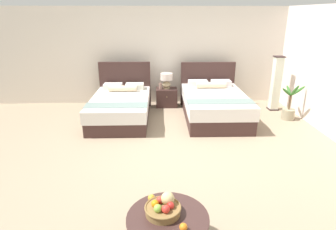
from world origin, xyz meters
name	(u,v)px	position (x,y,z in m)	size (l,w,h in m)	color
ground_plane	(172,156)	(0.00, 0.00, -0.01)	(10.08, 10.15, 0.02)	gray
wall_back	(165,56)	(0.00, 3.28, 1.26)	(10.08, 0.12, 2.53)	silver
bed_near_window	(121,106)	(-1.09, 1.89, 0.31)	(1.34, 2.15, 1.18)	#3D2623
bed_near_corner	(214,104)	(1.09, 1.88, 0.33)	(1.44, 2.23, 1.15)	#3D2623
nightstand	(167,97)	(0.01, 2.81, 0.24)	(0.55, 0.43, 0.48)	#3D2623
table_lamp	(166,79)	(0.01, 2.83, 0.72)	(0.31, 0.31, 0.40)	tan
vase	(160,86)	(-0.16, 2.77, 0.56)	(0.08, 0.08, 0.16)	#9A7567
coffee_table	(168,225)	(-0.17, -2.11, 0.34)	(0.83, 0.83, 0.44)	#3D2623
fruit_bowl	(163,208)	(-0.21, -2.05, 0.51)	(0.37, 0.37, 0.21)	olive
loose_apple	(152,198)	(-0.33, -1.85, 0.48)	(0.08, 0.08, 0.08)	gold
loose_orange	(183,227)	(-0.03, -2.30, 0.48)	(0.08, 0.08, 0.08)	orange
floor_lamp_corner	(276,84)	(2.75, 2.42, 0.68)	(0.24, 0.24, 1.37)	#322222
potted_palm	(289,109)	(2.82, 1.70, 0.24)	(0.58, 0.58, 0.90)	gray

